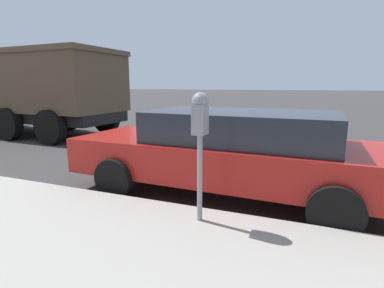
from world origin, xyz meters
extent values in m
plane|color=#3D3A3A|center=(0.00, 0.00, 0.00)|extent=(220.00, 220.00, 0.00)
cylinder|color=gray|center=(-2.55, -0.07, 0.69)|extent=(0.06, 0.06, 1.03)
cube|color=gray|center=(-2.55, -0.07, 1.37)|extent=(0.20, 0.14, 0.34)
sphere|color=gray|center=(-2.55, -0.07, 1.58)|extent=(0.19, 0.19, 0.19)
cube|color=#B21919|center=(-2.45, -0.07, 1.33)|extent=(0.01, 0.11, 0.12)
cube|color=black|center=(-2.45, -0.07, 1.45)|extent=(0.01, 0.10, 0.08)
cube|color=#B21E19|center=(-1.14, -0.03, 0.60)|extent=(1.91, 5.05, 0.56)
cube|color=#232833|center=(-1.15, -0.23, 1.12)|extent=(1.63, 2.84, 0.47)
cylinder|color=black|center=(-1.97, 1.54, 0.32)|extent=(0.24, 0.65, 0.64)
cylinder|color=black|center=(-0.22, 1.48, 0.32)|extent=(0.24, 0.65, 0.64)
cylinder|color=black|center=(-2.07, -1.55, 0.32)|extent=(0.24, 0.65, 0.64)
cylinder|color=black|center=(-0.32, -1.61, 0.32)|extent=(0.24, 0.65, 0.64)
cube|color=black|center=(2.34, 8.47, 0.70)|extent=(2.43, 7.44, 0.35)
cube|color=brown|center=(2.28, 7.08, 1.79)|extent=(2.71, 4.66, 1.84)
cube|color=brown|center=(2.28, 7.08, 2.79)|extent=(2.81, 4.76, 0.16)
cylinder|color=black|center=(3.70, 11.00, 0.52)|extent=(0.34, 1.05, 1.04)
cylinder|color=black|center=(1.04, 7.79, 0.52)|extent=(0.34, 1.05, 1.04)
cylinder|color=black|center=(3.57, 7.69, 0.52)|extent=(0.34, 1.05, 1.04)
cylinder|color=black|center=(0.97, 5.95, 0.52)|extent=(0.34, 1.05, 1.04)
cylinder|color=black|center=(3.50, 5.85, 0.52)|extent=(0.34, 1.05, 1.04)
camera|label=1|loc=(-5.67, -1.20, 1.75)|focal=28.00mm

